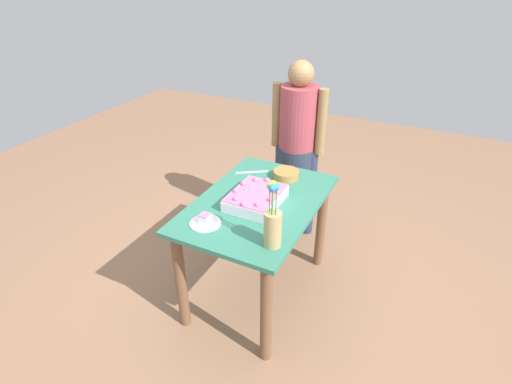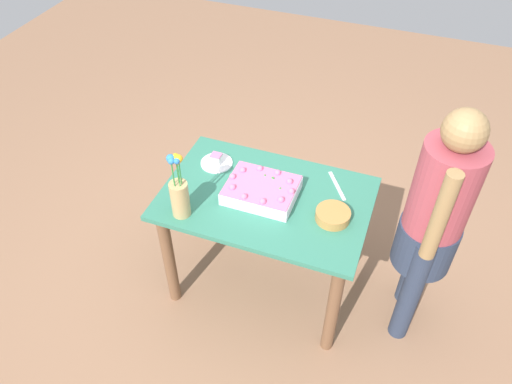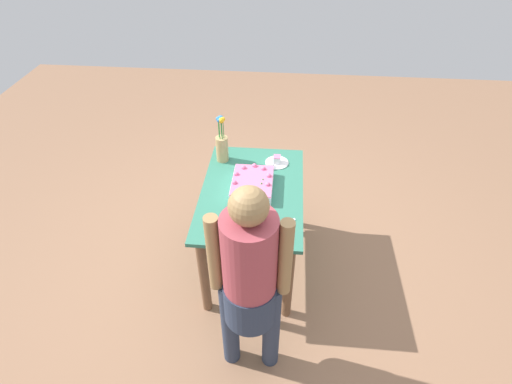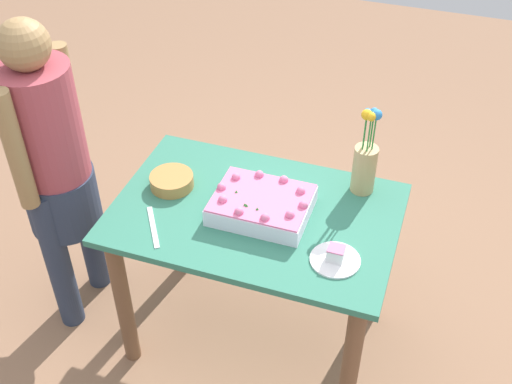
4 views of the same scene
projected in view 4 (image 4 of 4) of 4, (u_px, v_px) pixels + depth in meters
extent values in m
plane|color=#93694E|center=(255.00, 333.00, 3.05)|extent=(8.00, 8.00, 0.00)
cube|color=#32775F|center=(255.00, 214.00, 2.56)|extent=(1.13, 0.75, 0.03)
cylinder|color=brown|center=(123.00, 301.00, 2.72)|extent=(0.07, 0.07, 0.74)
cylinder|color=brown|center=(351.00, 365.00, 2.47)|extent=(0.07, 0.07, 0.74)
cylinder|color=brown|center=(181.00, 213.00, 3.15)|extent=(0.07, 0.07, 0.74)
cylinder|color=brown|center=(379.00, 260.00, 2.91)|extent=(0.07, 0.07, 0.74)
cube|color=white|center=(262.00, 205.00, 2.53)|extent=(0.38, 0.30, 0.07)
cube|color=pink|center=(262.00, 197.00, 2.50)|extent=(0.37, 0.29, 0.01)
sphere|color=pink|center=(304.00, 204.00, 2.46)|extent=(0.04, 0.04, 0.04)
sphere|color=pink|center=(301.00, 191.00, 2.52)|extent=(0.04, 0.04, 0.04)
sphere|color=pink|center=(284.00, 180.00, 2.57)|extent=(0.04, 0.04, 0.04)
sphere|color=pink|center=(259.00, 175.00, 2.60)|extent=(0.04, 0.04, 0.04)
sphere|color=pink|center=(236.00, 177.00, 2.59)|extent=(0.04, 0.04, 0.04)
sphere|color=pink|center=(222.00, 187.00, 2.54)|extent=(0.04, 0.04, 0.04)
sphere|color=pink|center=(223.00, 200.00, 2.48)|extent=(0.04, 0.04, 0.04)
sphere|color=pink|center=(239.00, 212.00, 2.42)|extent=(0.04, 0.04, 0.04)
sphere|color=pink|center=(265.00, 218.00, 2.40)|extent=(0.04, 0.04, 0.04)
sphere|color=pink|center=(290.00, 215.00, 2.41)|extent=(0.04, 0.04, 0.04)
cone|color=#2D8438|center=(257.00, 209.00, 2.44)|extent=(0.02, 0.02, 0.02)
cone|color=#2D8438|center=(245.00, 205.00, 2.46)|extent=(0.02, 0.02, 0.02)
cone|color=#2D8438|center=(247.00, 206.00, 2.45)|extent=(0.02, 0.02, 0.02)
cone|color=#2D8438|center=(236.00, 192.00, 2.52)|extent=(0.02, 0.02, 0.02)
cylinder|color=white|center=(335.00, 260.00, 2.34)|extent=(0.19, 0.19, 0.01)
cube|color=white|center=(336.00, 254.00, 2.32)|extent=(0.06, 0.06, 0.05)
cube|color=#D06E9B|center=(336.00, 248.00, 2.30)|extent=(0.06, 0.06, 0.01)
cube|color=silver|center=(153.00, 227.00, 2.48)|extent=(0.15, 0.21, 0.00)
cylinder|color=tan|center=(364.00, 169.00, 2.59)|extent=(0.10, 0.10, 0.21)
cylinder|color=#2D8438|center=(374.00, 132.00, 2.47)|extent=(0.01, 0.01, 0.16)
sphere|color=#2C7CC3|center=(377.00, 115.00, 2.42)|extent=(0.04, 0.04, 0.04)
cylinder|color=#2D8438|center=(372.00, 129.00, 2.49)|extent=(0.01, 0.01, 0.16)
sphere|color=#2E7CBB|center=(374.00, 112.00, 2.44)|extent=(0.03, 0.03, 0.03)
cylinder|color=#2D8438|center=(365.00, 130.00, 2.49)|extent=(0.01, 0.01, 0.16)
sphere|color=#2C78C7|center=(368.00, 112.00, 2.44)|extent=(0.03, 0.03, 0.03)
cylinder|color=#2D8438|center=(365.00, 132.00, 2.47)|extent=(0.01, 0.01, 0.16)
sphere|color=gold|center=(367.00, 115.00, 2.42)|extent=(0.04, 0.04, 0.04)
cylinder|color=#2D8438|center=(369.00, 134.00, 2.46)|extent=(0.01, 0.01, 0.16)
sphere|color=gold|center=(371.00, 117.00, 2.41)|extent=(0.04, 0.04, 0.04)
cylinder|color=#B57D3F|center=(172.00, 181.00, 2.66)|extent=(0.18, 0.18, 0.05)
cylinder|color=#2A364C|center=(58.00, 262.00, 2.87)|extent=(0.11, 0.11, 0.78)
cylinder|color=#2A364C|center=(88.00, 225.00, 3.06)|extent=(0.11, 0.11, 0.78)
cylinder|color=#2A364C|center=(62.00, 198.00, 2.79)|extent=(0.31, 0.32, 0.28)
cylinder|color=#A13F4A|center=(44.00, 125.00, 2.55)|extent=(0.30, 0.30, 0.52)
sphere|color=#977449|center=(23.00, 45.00, 2.33)|extent=(0.20, 0.20, 0.20)
cylinder|color=#977449|center=(16.00, 152.00, 2.41)|extent=(0.08, 0.08, 0.52)
cylinder|color=#977449|center=(69.00, 102.00, 2.69)|extent=(0.08, 0.08, 0.52)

